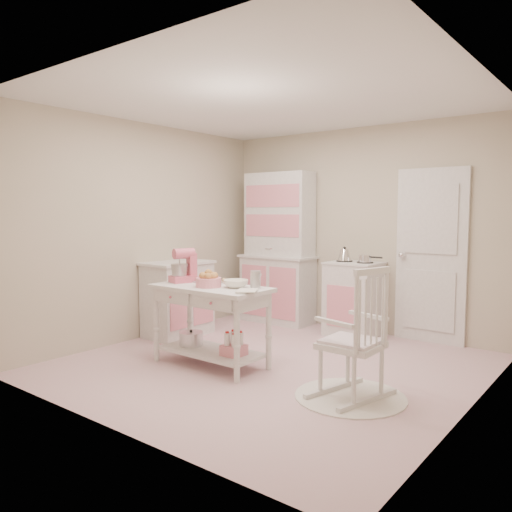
% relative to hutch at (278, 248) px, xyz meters
% --- Properties ---
extents(room_shell, '(3.84, 3.84, 2.62)m').
position_rel_hutch_xyz_m(room_shell, '(1.10, -1.66, 0.61)').
color(room_shell, '#C77C8C').
rests_on(room_shell, ground).
extents(door, '(0.82, 0.05, 2.04)m').
position_rel_hutch_xyz_m(door, '(2.05, 0.21, -0.02)').
color(door, white).
rests_on(door, ground).
extents(hutch, '(1.06, 0.50, 2.08)m').
position_rel_hutch_xyz_m(hutch, '(0.00, 0.00, 0.00)').
color(hutch, white).
rests_on(hutch, ground).
extents(stove, '(0.62, 0.57, 0.92)m').
position_rel_hutch_xyz_m(stove, '(1.20, -0.05, -0.58)').
color(stove, white).
rests_on(stove, ground).
extents(base_cabinet, '(0.54, 0.84, 0.92)m').
position_rel_hutch_xyz_m(base_cabinet, '(-0.53, -1.39, -0.58)').
color(base_cabinet, white).
rests_on(base_cabinet, ground).
extents(lace_rug, '(0.92, 0.92, 0.01)m').
position_rel_hutch_xyz_m(lace_rug, '(2.15, -1.98, -1.03)').
color(lace_rug, white).
rests_on(lace_rug, ground).
extents(rocking_chair, '(0.64, 0.81, 1.10)m').
position_rel_hutch_xyz_m(rocking_chair, '(2.15, -1.98, -0.49)').
color(rocking_chair, white).
rests_on(rocking_chair, ground).
extents(work_table, '(1.20, 0.60, 0.80)m').
position_rel_hutch_xyz_m(work_table, '(0.64, -2.04, -0.64)').
color(work_table, white).
rests_on(work_table, ground).
extents(stand_mixer, '(0.28, 0.33, 0.34)m').
position_rel_hutch_xyz_m(stand_mixer, '(0.22, -2.02, -0.07)').
color(stand_mixer, '#D1586F').
rests_on(stand_mixer, work_table).
extents(cookie_tray, '(0.34, 0.24, 0.02)m').
position_rel_hutch_xyz_m(cookie_tray, '(0.49, -1.86, -0.23)').
color(cookie_tray, silver).
rests_on(cookie_tray, work_table).
extents(bread_basket, '(0.25, 0.25, 0.09)m').
position_rel_hutch_xyz_m(bread_basket, '(0.66, -2.09, -0.19)').
color(bread_basket, pink).
rests_on(bread_basket, work_table).
extents(mixing_bowl, '(0.24, 0.24, 0.08)m').
position_rel_hutch_xyz_m(mixing_bowl, '(0.90, -1.96, -0.20)').
color(mixing_bowl, white).
rests_on(mixing_bowl, work_table).
extents(metal_pitcher, '(0.10, 0.10, 0.17)m').
position_rel_hutch_xyz_m(metal_pitcher, '(1.08, -1.88, -0.16)').
color(metal_pitcher, silver).
rests_on(metal_pitcher, work_table).
extents(recipe_book, '(0.27, 0.29, 0.02)m').
position_rel_hutch_xyz_m(recipe_book, '(1.09, -2.16, -0.23)').
color(recipe_book, white).
rests_on(recipe_book, work_table).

